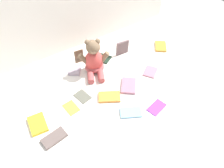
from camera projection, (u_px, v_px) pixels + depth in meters
ground_plane at (103, 85)px, 1.56m from camera, size 3.20×3.20×0.00m
backdrop_drape at (64, 2)px, 1.55m from camera, size 1.80×0.03×0.77m
teddy_bear at (94, 60)px, 1.58m from camera, size 0.21×0.22×0.26m
book_case_0 at (54, 138)px, 1.28m from camera, size 0.15×0.09×0.02m
book_case_1 at (129, 86)px, 1.55m from camera, size 0.16×0.17×0.02m
book_case_2 at (102, 58)px, 1.74m from camera, size 0.14×0.15×0.01m
book_case_3 at (79, 56)px, 1.68m from camera, size 0.07×0.01×0.11m
book_case_4 at (75, 70)px, 1.65m from camera, size 0.13×0.13×0.01m
book_case_5 at (150, 72)px, 1.64m from camera, size 0.13×0.13×0.01m
book_case_6 at (157, 107)px, 1.43m from camera, size 0.13×0.10×0.01m
book_case_7 at (83, 96)px, 1.49m from camera, size 0.09×0.12×0.01m
book_case_8 at (38, 124)px, 1.34m from camera, size 0.11×0.15×0.02m
book_case_9 at (122, 48)px, 1.74m from camera, size 0.10×0.03×0.12m
book_case_10 at (109, 97)px, 1.48m from camera, size 0.16×0.14×0.01m
book_case_11 at (71, 108)px, 1.43m from camera, size 0.08×0.11×0.01m
book_case_12 at (131, 113)px, 1.40m from camera, size 0.15×0.13×0.01m
book_case_13 at (161, 46)px, 1.83m from camera, size 0.14×0.15×0.01m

